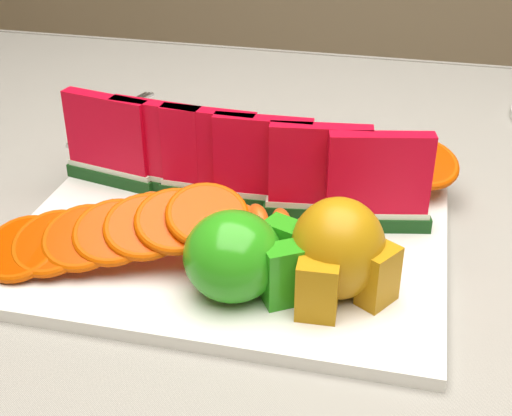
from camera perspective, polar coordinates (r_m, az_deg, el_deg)
table at (r=0.79m, az=6.43°, el=-7.07°), size 1.40×0.90×0.75m
tablecloth at (r=0.75m, az=6.70°, el=-3.28°), size 1.53×1.03×0.20m
platter at (r=0.67m, az=-2.17°, el=-2.65°), size 0.40×0.30×0.01m
apple_cluster at (r=0.58m, az=-1.13°, el=-3.96°), size 0.11×0.09×0.07m
pear_cluster at (r=0.58m, az=6.66°, el=-3.58°), size 0.10×0.10×0.09m
fork at (r=0.96m, az=-10.93°, el=6.94°), size 0.06×0.19×0.00m
watermelon_row at (r=0.70m, az=-1.64°, el=3.66°), size 0.39×0.07×0.10m
orange_fan_front at (r=0.63m, az=-11.28°, el=-1.87°), size 0.25×0.14×0.06m
orange_fan_back at (r=0.77m, az=2.21°, el=4.16°), size 0.38×0.11×0.05m
tangerine_segments at (r=0.68m, az=-2.71°, el=-0.43°), size 0.19×0.07×0.02m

